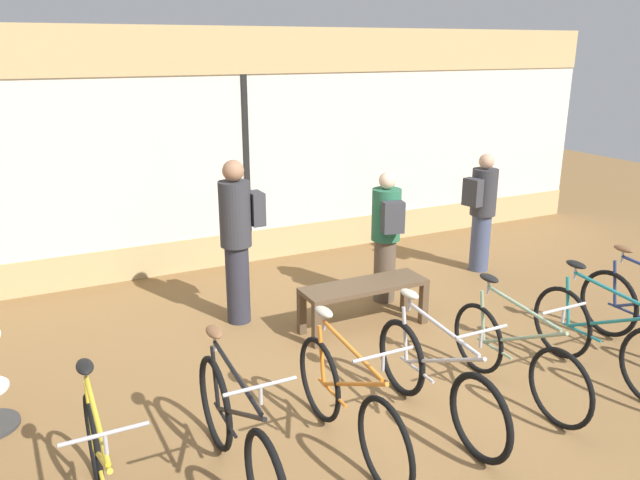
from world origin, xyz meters
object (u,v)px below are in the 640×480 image
bicycle_far_left (104,480)px  bicycle_left (238,435)px  customer_mid_floor (482,209)px  bicycle_center (436,380)px  customer_by_window (237,236)px  display_bench (364,292)px  bicycle_center_right (515,356)px  bicycle_right (605,339)px  customer_near_rack (386,234)px  bicycle_center_left (348,404)px

bicycle_far_left → bicycle_left: bicycle_left is taller
customer_mid_floor → bicycle_left: bearing=-148.3°
bicycle_left → bicycle_center: bicycle_left is taller
bicycle_left → customer_by_window: bearing=70.3°
display_bench → bicycle_center_right: bearing=-74.7°
bicycle_center_right → bicycle_right: bearing=-9.3°
bicycle_right → customer_near_rack: customer_near_rack is taller
bicycle_center_left → customer_near_rack: (1.81, 2.36, 0.45)m
bicycle_center → bicycle_right: bicycle_right is taller
bicycle_left → bicycle_center: size_ratio=1.04×
bicycle_left → display_bench: 2.76m
customer_by_window → customer_mid_floor: (3.48, 0.12, -0.12)m
bicycle_center → bicycle_center_left: bearing=-179.3°
bicycle_right → customer_mid_floor: (0.93, 2.82, 0.47)m
bicycle_center → bicycle_right: (1.79, -0.12, 0.02)m
display_bench → customer_by_window: bearing=145.5°
bicycle_center_left → customer_near_rack: 3.01m
bicycle_center → customer_by_window: customer_by_window is taller
bicycle_center → customer_mid_floor: size_ratio=1.07×
bicycle_left → display_bench: (2.07, 1.82, 0.02)m
bicycle_center_right → customer_mid_floor: 3.29m
bicycle_center_left → bicycle_center_right: (1.68, 0.04, -0.01)m
bicycle_far_left → customer_mid_floor: (5.31, 2.78, 0.48)m
bicycle_center_left → bicycle_center_right: size_ratio=1.02×
bicycle_left → customer_by_window: size_ratio=0.98×
bicycle_left → bicycle_right: size_ratio=1.02×
display_bench → customer_mid_floor: size_ratio=0.87×
bicycle_center_left → display_bench: 2.17m
bicycle_right → customer_by_window: bearing=133.4°
bicycle_left → customer_by_window: 2.83m
bicycle_far_left → customer_mid_floor: bearing=27.7°
bicycle_center_right → customer_by_window: 3.08m
bicycle_center_right → display_bench: bicycle_center_right is taller
bicycle_far_left → bicycle_center_right: bicycle_far_left is taller
bicycle_left → customer_near_rack: (2.69, 2.38, 0.45)m
bicycle_center_left → bicycle_right: bicycle_right is taller
bicycle_right → customer_near_rack: size_ratio=1.11×
customer_mid_floor → bicycle_center_right: bearing=-124.8°
bicycle_left → customer_mid_floor: 5.21m
bicycle_far_left → display_bench: (2.96, 1.88, 0.03)m
bicycle_center_right → bicycle_left: bearing=-178.8°
display_bench → customer_near_rack: 0.93m
bicycle_right → customer_near_rack: bearing=107.9°
bicycle_far_left → bicycle_right: (4.38, -0.04, 0.01)m
customer_near_rack → display_bench: bearing=-137.9°
bicycle_far_left → bicycle_center: 2.59m
bicycle_far_left → customer_by_window: size_ratio=0.94×
bicycle_left → display_bench: bicycle_left is taller
bicycle_left → bicycle_right: bearing=-1.6°
bicycle_far_left → bicycle_center_left: (1.77, 0.07, 0.00)m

